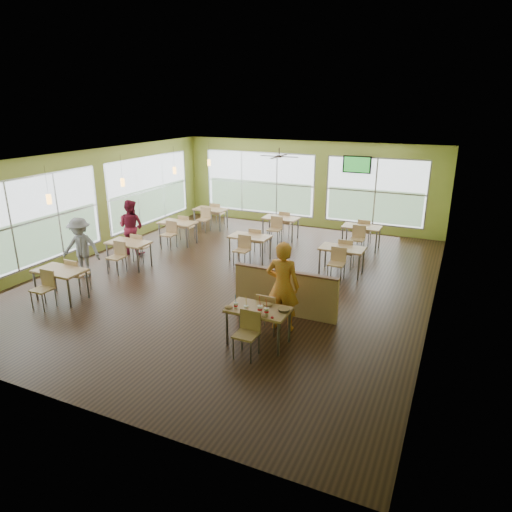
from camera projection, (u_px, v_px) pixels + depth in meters
name	position (u px, v px, depth m)	size (l,w,h in m)	color
room	(236.00, 220.00, 11.90)	(12.00, 12.04, 3.20)	black
window_bays	(207.00, 196.00, 15.63)	(9.24, 10.24, 2.38)	white
main_table	(258.00, 314.00, 8.84)	(1.22, 1.52, 0.87)	tan
half_wall_divider	(285.00, 292.00, 10.13)	(2.40, 0.14, 1.04)	tan
dining_tables	(231.00, 235.00, 14.10)	(6.92, 8.72, 0.87)	tan
pendant_lights	(149.00, 176.00, 13.47)	(0.11, 7.31, 0.86)	#2D2119
ceiling_fan	(279.00, 156.00, 14.06)	(1.25, 1.25, 0.29)	#2D2119
tv_backwall	(357.00, 165.00, 16.01)	(1.00, 0.07, 0.60)	black
man_plaid	(283.00, 286.00, 9.33)	(0.70, 0.46, 1.91)	orange
patron_maroon	(131.00, 227.00, 14.13)	(0.84, 0.65, 1.72)	maroon
patron_grey	(81.00, 248.00, 12.24)	(1.07, 0.61, 1.65)	slate
cup_blue	(236.00, 305.00, 8.79)	(0.09, 0.09, 0.32)	white
cup_yellow	(246.00, 309.00, 8.64)	(0.10, 0.10, 0.35)	white
cup_red_near	(260.00, 309.00, 8.62)	(0.10, 0.10, 0.37)	white
cup_red_far	(266.00, 311.00, 8.53)	(0.10, 0.10, 0.36)	white
food_basket	(284.00, 310.00, 8.68)	(0.24, 0.24, 0.05)	black
ketchup_cup	(272.00, 318.00, 8.41)	(0.06, 0.06, 0.02)	#A31013
wrapper_left	(229.00, 307.00, 8.83)	(0.17, 0.15, 0.04)	#A98152
wrapper_mid	(268.00, 304.00, 8.93)	(0.19, 0.17, 0.05)	#A98152
wrapper_right	(264.00, 316.00, 8.47)	(0.13, 0.11, 0.03)	#A98152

